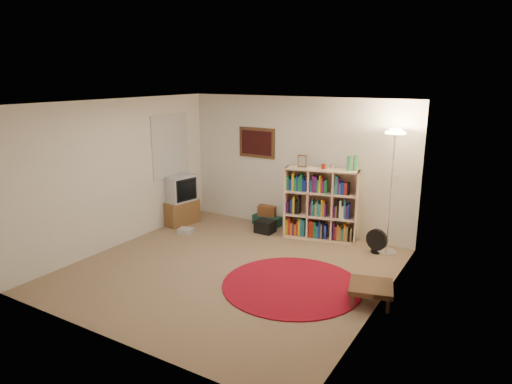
% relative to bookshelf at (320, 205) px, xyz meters
% --- Properties ---
extents(room, '(4.54, 4.54, 2.54)m').
position_rel_bookshelf_xyz_m(room, '(-0.67, -1.92, 0.64)').
color(room, '#8D7052').
rests_on(room, ground).
extents(bookshelf, '(1.34, 0.63, 1.55)m').
position_rel_bookshelf_xyz_m(bookshelf, '(0.00, 0.00, 0.00)').
color(bookshelf, '#FFCFAA').
rests_on(bookshelf, ground).
extents(floor_lamp, '(0.42, 0.42, 2.07)m').
position_rel_bookshelf_xyz_m(floor_lamp, '(1.25, -0.07, 1.09)').
color(floor_lamp, white).
rests_on(floor_lamp, ground).
extents(floor_fan, '(0.37, 0.23, 0.41)m').
position_rel_bookshelf_xyz_m(floor_fan, '(1.10, -0.17, -0.42)').
color(floor_fan, black).
rests_on(floor_fan, ground).
extents(tv_stand, '(0.59, 0.75, 0.98)m').
position_rel_bookshelf_xyz_m(tv_stand, '(-2.72, -0.62, -0.15)').
color(tv_stand, brown).
rests_on(tv_stand, ground).
extents(dvd_box, '(0.32, 0.28, 0.09)m').
position_rel_bookshelf_xyz_m(dvd_box, '(-2.25, -1.02, -0.58)').
color(dvd_box, silver).
rests_on(dvd_box, ground).
extents(suitcase, '(0.59, 0.40, 0.18)m').
position_rel_bookshelf_xyz_m(suitcase, '(-1.18, 0.25, -0.53)').
color(suitcase, '#14372E').
rests_on(suitcase, ground).
extents(wicker_basket, '(0.40, 0.32, 0.20)m').
position_rel_bookshelf_xyz_m(wicker_basket, '(-1.20, 0.23, -0.34)').
color(wicker_basket, brown).
rests_on(wicker_basket, suitcase).
extents(duffel_bag, '(0.35, 0.29, 0.24)m').
position_rel_bookshelf_xyz_m(duffel_bag, '(-0.99, -0.23, -0.51)').
color(duffel_bag, black).
rests_on(duffel_bag, ground).
extents(paper_towel, '(0.16, 0.16, 0.26)m').
position_rel_bookshelf_xyz_m(paper_towel, '(-0.39, -0.02, -0.49)').
color(paper_towel, white).
rests_on(paper_towel, ground).
extents(red_rug, '(1.97, 1.97, 0.02)m').
position_rel_bookshelf_xyz_m(red_rug, '(0.44, -1.98, -0.61)').
color(red_rug, maroon).
rests_on(red_rug, ground).
extents(side_table, '(0.67, 0.67, 0.25)m').
position_rel_bookshelf_xyz_m(side_table, '(1.53, -1.89, -0.41)').
color(side_table, '#492B19').
rests_on(side_table, ground).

